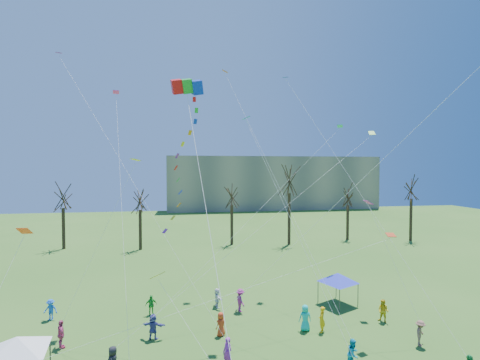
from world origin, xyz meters
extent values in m
cube|color=gray|center=(22.00, 82.00, 7.50)|extent=(60.00, 14.00, 15.00)
cylinder|color=black|center=(-20.40, 37.87, 2.97)|extent=(0.44, 0.44, 5.93)
cylinder|color=black|center=(-9.39, 35.73, 2.86)|extent=(0.44, 0.44, 5.71)
cylinder|color=black|center=(3.98, 36.82, 3.02)|extent=(0.44, 0.44, 6.05)
cylinder|color=black|center=(12.65, 35.51, 3.94)|extent=(0.44, 0.44, 7.87)
cylinder|color=black|center=(23.14, 37.33, 2.83)|extent=(0.44, 0.44, 5.65)
cylinder|color=black|center=(32.84, 35.03, 3.39)|extent=(0.44, 0.44, 6.78)
cube|color=red|center=(-3.31, 7.04, 16.54)|extent=(0.82, 1.22, 1.14)
cube|color=green|center=(-2.72, 7.04, 16.54)|extent=(0.82, 1.22, 1.14)
cube|color=#0F31C4|center=(-2.13, 7.04, 16.54)|extent=(0.82, 1.22, 1.14)
cylinder|color=white|center=(-1.79, 1.39, 9.08)|extent=(0.02, 0.02, 17.44)
cylinder|color=#3F3F44|center=(-10.48, 6.62, 1.03)|extent=(0.08, 0.08, 2.07)
pyramid|color=white|center=(-11.49, 5.12, 2.51)|extent=(3.86, 3.86, 0.89)
cylinder|color=#3F3F44|center=(9.41, 11.62, 0.94)|extent=(0.08, 0.08, 1.89)
cylinder|color=#3F3F44|center=(11.54, 12.59, 0.94)|extent=(0.08, 0.08, 1.89)
cylinder|color=#3F3F44|center=(8.45, 13.76, 0.94)|extent=(0.08, 0.08, 1.89)
cylinder|color=#3F3F44|center=(10.58, 14.72, 0.94)|extent=(0.08, 0.08, 1.89)
pyramid|color=blue|center=(10.00, 13.17, 2.29)|extent=(3.28, 3.28, 0.81)
imported|color=purple|center=(-0.47, 5.51, 0.89)|extent=(0.73, 0.78, 1.79)
imported|color=#0C90B2|center=(6.75, 4.30, 0.87)|extent=(1.08, 1.04, 1.75)
imported|color=#8D604C|center=(12.34, 5.95, 0.84)|extent=(1.22, 1.19, 1.67)
imported|color=#D74785|center=(-10.85, 9.35, 0.91)|extent=(0.94, 1.15, 1.83)
imported|color=#464698|center=(-5.08, 9.58, 0.87)|extent=(1.69, 0.95, 1.73)
imported|color=red|center=(-0.46, 9.35, 0.82)|extent=(0.94, 0.91, 1.63)
imported|color=#FFAE0D|center=(6.68, 8.72, 0.91)|extent=(0.70, 0.79, 1.82)
imported|color=gold|center=(11.89, 9.43, 0.85)|extent=(1.01, 1.05, 1.71)
imported|color=blue|center=(-13.16, 13.81, 0.80)|extent=(1.10, 0.73, 1.59)
imported|color=green|center=(-5.62, 13.50, 0.79)|extent=(0.99, 0.62, 1.58)
imported|color=white|center=(-0.29, 14.14, 0.80)|extent=(0.79, 1.55, 1.60)
imported|color=#0DB8B2|center=(5.59, 9.12, 0.92)|extent=(0.92, 0.62, 1.85)
imported|color=#922470|center=(1.50, 13.01, 0.92)|extent=(0.98, 1.33, 1.85)
cube|color=#FF3E0D|center=(-11.35, 5.91, 8.30)|extent=(0.58, 0.67, 0.43)
cube|color=#F729B6|center=(-8.34, 14.85, 17.79)|extent=(0.58, 0.69, 0.18)
cylinder|color=white|center=(-6.81, 8.29, 9.54)|extent=(0.01, 0.01, 20.98)
cube|color=yellow|center=(-4.33, 4.71, 5.93)|extent=(0.81, 0.77, 0.35)
cylinder|color=white|center=(-2.46, 2.49, 3.61)|extent=(0.01, 0.01, 7.18)
cube|color=#16AAAC|center=(1.59, 10.92, 15.37)|extent=(0.57, 0.46, 0.28)
cylinder|color=white|center=(3.69, 6.48, 8.33)|extent=(0.01, 0.01, 16.84)
cube|color=blue|center=(7.30, 19.89, 20.97)|extent=(0.75, 0.79, 0.15)
cylinder|color=white|center=(9.61, 10.77, 11.14)|extent=(0.01, 0.01, 26.94)
cube|color=#C33F18|center=(8.92, 4.18, 7.79)|extent=(0.62, 0.73, 0.16)
cylinder|color=white|center=(-1.84, 4.01, 4.55)|extent=(0.01, 0.01, 22.37)
cube|color=#65CC30|center=(13.14, 13.51, 14.73)|extent=(0.65, 0.70, 0.40)
cylinder|color=white|center=(3.13, 9.62, 8.01)|extent=(0.01, 0.01, 25.13)
cube|color=purple|center=(-13.47, 17.36, 21.48)|extent=(0.68, 0.77, 0.17)
cylinder|color=white|center=(-6.97, 11.43, 11.39)|extent=(0.01, 0.01, 26.47)
cube|color=orange|center=(1.18, 21.02, 21.62)|extent=(0.65, 0.58, 0.33)
cylinder|color=white|center=(3.96, 12.66, 11.46)|extent=(0.01, 0.01, 26.60)
cube|color=#E826B0|center=(9.75, 8.06, 9.28)|extent=(0.64, 0.56, 0.31)
cylinder|color=white|center=(11.04, 7.00, 5.29)|extent=(0.01, 0.01, 8.28)
cube|color=#FBF51A|center=(-6.21, 10.28, 12.24)|extent=(0.78, 0.77, 0.16)
cylinder|color=white|center=(-8.53, 9.81, 6.77)|extent=(0.01, 0.01, 11.56)
cube|color=#17B193|center=(11.97, 17.21, 15.75)|extent=(0.75, 0.81, 0.22)
cylinder|color=white|center=(3.45, 13.39, 8.53)|extent=(0.01, 0.01, 23.38)
cylinder|color=white|center=(7.51, 5.07, 10.92)|extent=(0.01, 0.01, 26.12)
camera|label=1|loc=(-2.74, -13.44, 11.65)|focal=25.00mm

